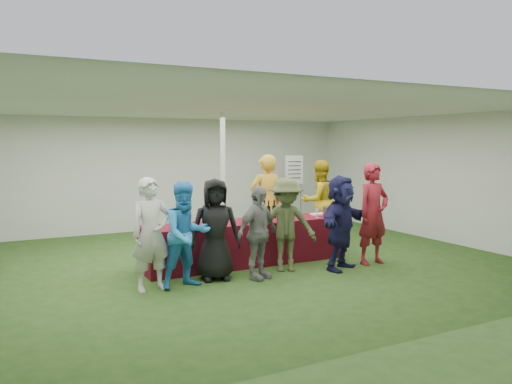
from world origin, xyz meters
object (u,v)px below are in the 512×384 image
customer_1 (187,235)px  customer_3 (258,233)px  customer_2 (215,229)px  staff_pourer (266,202)px  customer_5 (341,223)px  customer_6 (373,214)px  staff_back (319,201)px  customer_0 (151,234)px  dump_bucket (329,212)px  customer_4 (286,225)px  serving_table (246,242)px  wine_list_sign (294,175)px

customer_1 → customer_3: customer_1 is taller
customer_2 → customer_1: bearing=-148.0°
customer_2 → staff_pourer: bearing=53.6°
customer_5 → customer_6: bearing=-21.1°
staff_back → customer_1: 4.18m
staff_pourer → customer_0: size_ratio=1.16×
dump_bucket → customer_0: 3.55m
customer_2 → customer_4: (1.24, -0.05, -0.02)m
customer_3 → customer_6: (2.24, -0.04, 0.16)m
serving_table → customer_0: bearing=-156.6°
staff_pourer → customer_1: (-2.27, -1.78, -0.17)m
customer_0 → serving_table: bearing=16.3°
customer_5 → customer_6: customer_6 is taller
serving_table → customer_2: bearing=-140.9°
wine_list_sign → customer_4: bearing=-123.3°
wine_list_sign → customer_1: wine_list_sign is taller
staff_back → serving_table: bearing=26.9°
wine_list_sign → customer_0: size_ratio=1.11×
staff_back → wine_list_sign: bearing=-102.4°
customer_2 → customer_3: (0.59, -0.28, -0.06)m
staff_pourer → customer_0: 3.25m
serving_table → customer_1: size_ratio=2.32×
customer_0 → customer_5: size_ratio=1.03×
customer_2 → customer_3: size_ratio=1.08×
customer_4 → wine_list_sign: bearing=80.1°
staff_back → customer_5: staff_back is taller
staff_pourer → customer_4: 1.71m
customer_4 → customer_1: bearing=-151.7°
serving_table → customer_0: (-1.89, -0.82, 0.43)m
customer_4 → customer_6: bearing=13.8°
customer_0 → customer_6: size_ratio=0.92×
serving_table → staff_pourer: 1.36m
customer_0 → customer_3: (1.62, -0.16, -0.09)m
customer_2 → customer_3: customer_2 is taller
dump_bucket → customer_0: bearing=-170.3°
wine_list_sign → customer_1: 5.53m
customer_1 → customer_4: 1.77m
customer_2 → customer_5: size_ratio=0.99×
staff_back → customer_6: (-0.31, -2.10, 0.01)m
customer_3 → customer_4: size_ratio=0.94×
serving_table → customer_1: 1.71m
dump_bucket → customer_3: bearing=-157.9°
wine_list_sign → customer_5: (-1.46, -3.87, -0.53)m
customer_1 → customer_2: 0.57m
customer_1 → serving_table: bearing=24.7°
staff_back → customer_6: 2.13m
wine_list_sign → customer_6: wine_list_sign is taller
wine_list_sign → customer_2: (-3.56, -3.49, -0.53)m
customer_2 → customer_6: bearing=5.0°
customer_1 → customer_6: bearing=-10.2°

